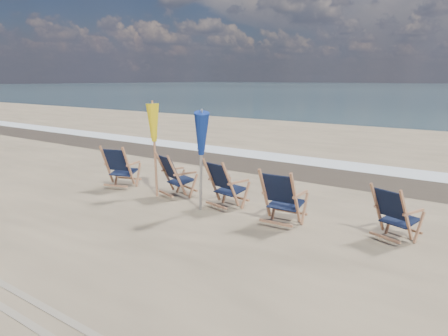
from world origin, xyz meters
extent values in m
cube|color=silver|center=(0.00, 8.30, 0.00)|extent=(200.00, 1.40, 0.01)
cube|color=#42362A|center=(0.00, 6.80, 0.00)|extent=(200.00, 2.60, 0.00)
cylinder|color=#AB704C|center=(-1.95, 2.17, 1.05)|extent=(0.06, 0.06, 2.11)
cone|color=yellow|center=(-1.95, 2.17, 1.63)|extent=(0.30, 0.30, 0.85)
cylinder|color=#A5A5AD|center=(-0.27, 1.80, 1.04)|extent=(0.06, 0.06, 2.09)
cone|color=navy|center=(-0.27, 1.80, 1.61)|extent=(0.30, 0.30, 0.85)
camera|label=1|loc=(5.21, -4.70, 2.68)|focal=35.00mm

